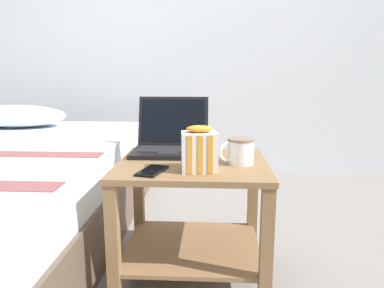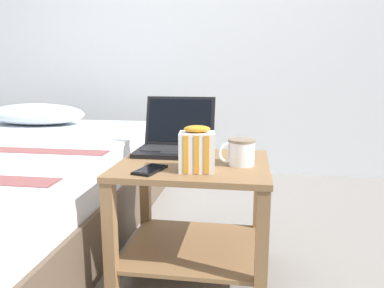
% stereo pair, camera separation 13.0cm
% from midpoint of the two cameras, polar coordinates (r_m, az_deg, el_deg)
% --- Properties ---
extents(ground_plane, '(8.00, 8.00, 0.00)m').
position_cam_midpoint_polar(ground_plane, '(1.65, -2.30, -19.20)').
color(ground_plane, gray).
extents(back_wall, '(8.00, 0.05, 2.50)m').
position_cam_midpoint_polar(back_wall, '(3.07, 0.58, 19.05)').
color(back_wall, silver).
rests_on(back_wall, ground_plane).
extents(bedside_table, '(0.58, 0.52, 0.48)m').
position_cam_midpoint_polar(bedside_table, '(1.52, -2.40, -9.09)').
color(bedside_table, olive).
rests_on(bedside_table, ground_plane).
extents(laptop, '(0.32, 0.30, 0.23)m').
position_cam_midpoint_polar(laptop, '(1.64, -5.48, 0.41)').
color(laptop, black).
rests_on(laptop, bedside_table).
extents(mug_front_left, '(0.14, 0.10, 0.10)m').
position_cam_midpoint_polar(mug_front_left, '(1.43, 4.80, -0.91)').
color(mug_front_left, white).
rests_on(mug_front_left, bedside_table).
extents(snack_bag, '(0.14, 0.11, 0.16)m').
position_cam_midpoint_polar(snack_bag, '(1.33, -1.69, -0.95)').
color(snack_bag, silver).
rests_on(snack_bag, bedside_table).
extents(cell_phone, '(0.11, 0.16, 0.01)m').
position_cam_midpoint_polar(cell_phone, '(1.34, -8.87, -4.08)').
color(cell_phone, black).
rests_on(cell_phone, bedside_table).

